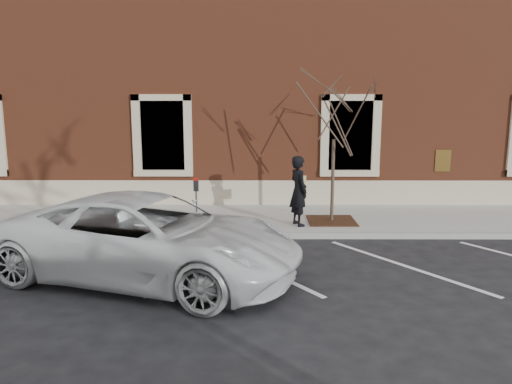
{
  "coord_description": "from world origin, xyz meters",
  "views": [
    {
      "loc": [
        0.06,
        -12.48,
        3.5
      ],
      "look_at": [
        0.0,
        0.6,
        1.1
      ],
      "focal_mm": 35.0,
      "sensor_mm": 36.0,
      "label": 1
    }
  ],
  "objects_px": {
    "sapling": "(334,116)",
    "white_truck": "(149,238)",
    "parking_meter": "(196,194)",
    "man": "(299,191)"
  },
  "relations": [
    {
      "from": "sapling",
      "to": "white_truck",
      "type": "distance_m",
      "value": 6.38
    },
    {
      "from": "sapling",
      "to": "white_truck",
      "type": "xyz_separation_m",
      "value": [
        -4.22,
        -4.23,
        -2.24
      ]
    },
    {
      "from": "sapling",
      "to": "man",
      "type": "bearing_deg",
      "value": -155.82
    },
    {
      "from": "man",
      "to": "white_truck",
      "type": "xyz_separation_m",
      "value": [
        -3.24,
        -3.79,
        -0.26
      ]
    },
    {
      "from": "man",
      "to": "white_truck",
      "type": "distance_m",
      "value": 4.99
    },
    {
      "from": "white_truck",
      "to": "man",
      "type": "bearing_deg",
      "value": -22.11
    },
    {
      "from": "parking_meter",
      "to": "sapling",
      "type": "bearing_deg",
      "value": 27.33
    },
    {
      "from": "parking_meter",
      "to": "sapling",
      "type": "xyz_separation_m",
      "value": [
        3.67,
        1.1,
        1.96
      ]
    },
    {
      "from": "parking_meter",
      "to": "man",
      "type": "bearing_deg",
      "value": 24.41
    },
    {
      "from": "man",
      "to": "parking_meter",
      "type": "height_order",
      "value": "man"
    }
  ]
}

